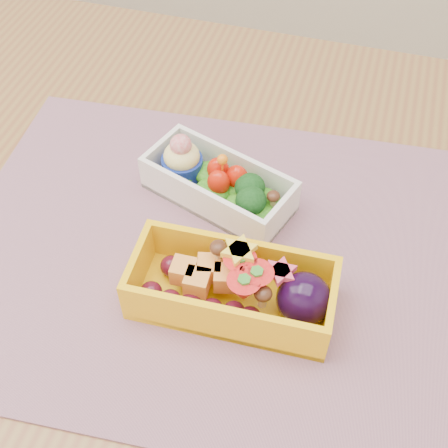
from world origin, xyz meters
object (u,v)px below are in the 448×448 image
(bento_white, at_px, (218,184))
(bento_yellow, at_px, (236,288))
(table, at_px, (255,333))
(placemat, at_px, (215,253))

(bento_white, distance_m, bento_yellow, 0.13)
(table, distance_m, placemat, 0.11)
(table, height_order, bento_yellow, bento_yellow)
(placemat, xyz_separation_m, bento_white, (-0.02, 0.07, 0.02))
(placemat, xyz_separation_m, bento_yellow, (0.03, -0.05, 0.03))
(placemat, bearing_deg, bento_white, 104.25)
(placemat, distance_m, bento_white, 0.07)
(table, xyz_separation_m, bento_white, (-0.06, 0.08, 0.12))
(table, relative_size, bento_white, 7.43)
(placemat, bearing_deg, bento_yellow, -55.28)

